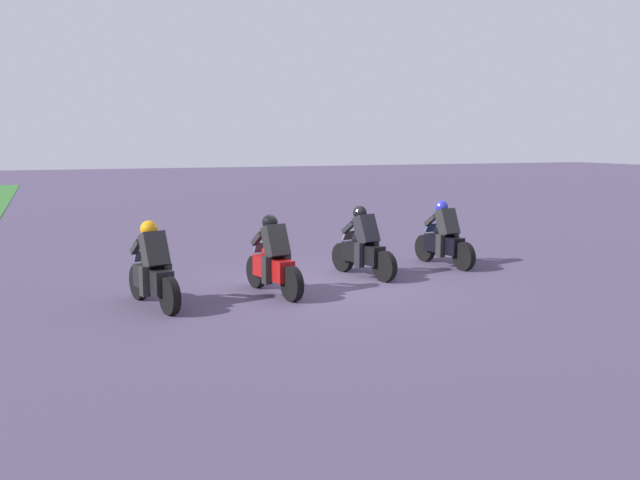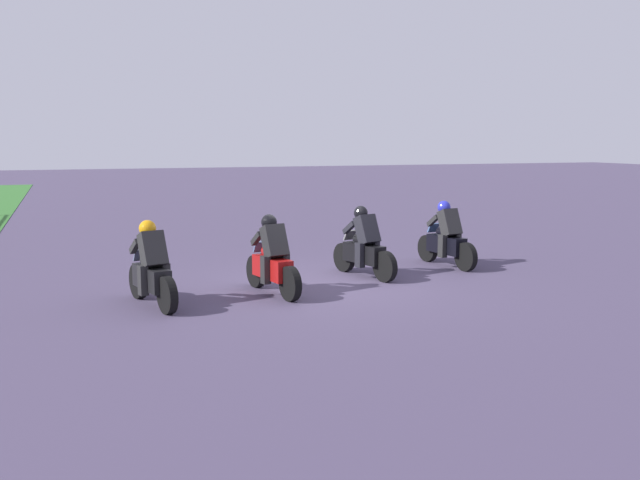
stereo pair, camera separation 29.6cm
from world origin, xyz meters
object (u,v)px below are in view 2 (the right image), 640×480
Objects in this scene: rider_lane_b at (364,248)px; rider_lane_d at (152,271)px; rider_lane_c at (272,261)px; rider_lane_a at (447,239)px.

rider_lane_b is 4.70m from rider_lane_d.
rider_lane_a is at bearing -83.65° from rider_lane_c.
rider_lane_d is (-1.60, 6.84, 0.00)m from rider_lane_a.
rider_lane_b is (-0.47, 2.28, 0.00)m from rider_lane_a.
rider_lane_b is at bearing -78.57° from rider_lane_c.
rider_lane_c is at bearing 97.85° from rider_lane_b.
rider_lane_b is 2.49m from rider_lane_c.
rider_lane_a is at bearing -90.68° from rider_lane_d.
rider_lane_b is 0.99× the size of rider_lane_c.
rider_lane_b and rider_lane_c have the same top height.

